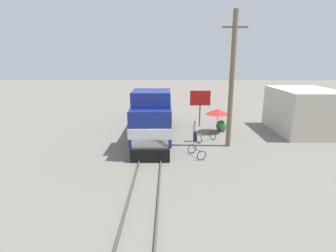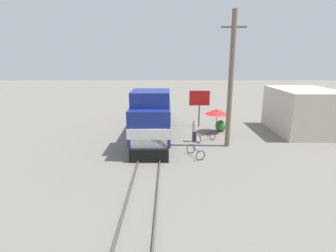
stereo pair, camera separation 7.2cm
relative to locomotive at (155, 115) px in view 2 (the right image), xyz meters
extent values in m
plane|color=slate|center=(0.00, -1.96, -1.84)|extent=(120.00, 120.00, 0.00)
cube|color=#4C4742|center=(-0.72, -1.96, -1.76)|extent=(0.08, 28.19, 0.15)
cube|color=#4C4742|center=(0.72, -1.96, -1.76)|extent=(0.08, 28.19, 0.15)
cube|color=black|center=(0.00, 0.42, -1.38)|extent=(2.62, 13.51, 0.92)
cube|color=navy|center=(0.00, 0.42, 0.30)|extent=(2.85, 12.97, 2.44)
cube|color=white|center=(0.00, 0.42, 0.06)|extent=(2.89, 13.10, 0.70)
cube|color=white|center=(0.00, -5.12, -0.25)|extent=(2.42, 1.89, 1.34)
cube|color=navy|center=(0.00, -3.63, 2.06)|extent=(2.68, 2.97, 1.08)
cylinder|color=#726047|center=(5.90, -2.85, 3.16)|extent=(0.37, 0.37, 10.00)
cube|color=#726047|center=(5.90, -2.85, 6.96)|extent=(1.80, 0.12, 0.12)
cylinder|color=#4C4C4C|center=(5.73, 1.00, -0.79)|extent=(0.05, 0.05, 2.09)
cone|color=red|center=(5.73, 1.00, 0.13)|extent=(2.17, 2.17, 0.49)
cube|color=#595959|center=(4.37, 3.25, -0.78)|extent=(0.12, 0.12, 2.12)
cube|color=red|center=(4.37, 3.25, 1.02)|extent=(2.01, 0.08, 1.46)
sphere|color=#388C38|center=(6.23, 1.46, -1.33)|extent=(1.02, 1.02, 1.02)
cube|color=#2D3347|center=(3.42, -1.74, -1.40)|extent=(0.30, 0.20, 0.88)
cylinder|color=silver|center=(3.42, -1.74, -0.61)|extent=(0.34, 0.34, 0.70)
sphere|color=tan|center=(3.42, -1.74, -0.13)|extent=(0.26, 0.26, 0.26)
torus|color=black|center=(4.98, -1.25, -1.49)|extent=(0.44, 0.61, 0.70)
torus|color=black|center=(3.69, -2.12, -1.49)|extent=(0.44, 0.61, 0.70)
cube|color=black|center=(4.34, -1.68, -1.28)|extent=(1.12, 0.78, 0.04)
cylinder|color=black|center=(4.56, -1.53, -1.37)|extent=(0.04, 0.04, 0.29)
torus|color=black|center=(2.92, -4.51, -1.50)|extent=(0.66, 0.30, 0.69)
torus|color=black|center=(3.44, -5.84, -1.50)|extent=(0.66, 0.30, 0.69)
cube|color=#194C99|center=(3.18, -5.18, -1.30)|extent=(0.48, 1.14, 0.04)
cylinder|color=#194C99|center=(3.09, -4.95, -1.38)|extent=(0.04, 0.04, 0.29)
cube|color=beige|center=(13.67, 1.27, 0.14)|extent=(5.03, 6.77, 3.96)
camera|label=1|loc=(1.19, -22.38, 4.90)|focal=28.00mm
camera|label=2|loc=(1.26, -22.38, 4.90)|focal=28.00mm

